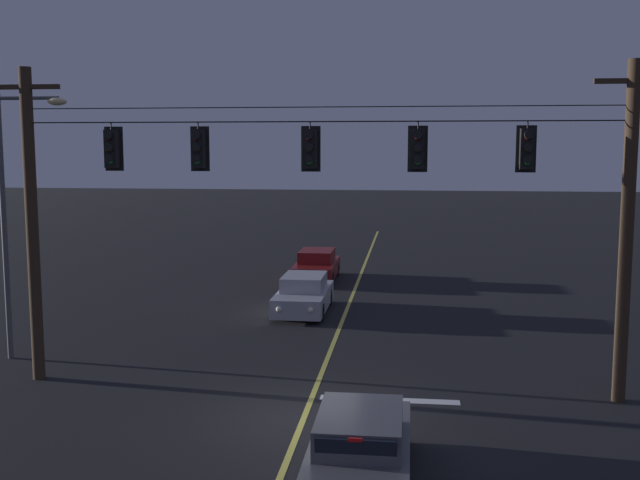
{
  "coord_description": "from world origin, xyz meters",
  "views": [
    {
      "loc": [
        2.34,
        -16.27,
        6.14
      ],
      "look_at": [
        0.0,
        3.06,
        3.71
      ],
      "focal_mm": 42.15,
      "sensor_mm": 36.0,
      "label": 1
    }
  ],
  "objects_px": {
    "car_waiting_near_lane": "(360,450)",
    "car_oncoming_lead": "(304,295)",
    "traffic_light_rightmost": "(527,149)",
    "traffic_light_leftmost": "(112,149)",
    "traffic_light_right_inner": "(418,149)",
    "traffic_light_centre": "(310,149)",
    "traffic_light_left_inner": "(198,149)",
    "street_lamp_corner": "(14,201)",
    "car_oncoming_trailing": "(317,266)"
  },
  "relations": [
    {
      "from": "traffic_light_leftmost",
      "to": "car_oncoming_trailing",
      "type": "bearing_deg",
      "value": 78.24
    },
    {
      "from": "traffic_light_leftmost",
      "to": "car_oncoming_lead",
      "type": "relative_size",
      "value": 0.28
    },
    {
      "from": "traffic_light_leftmost",
      "to": "traffic_light_left_inner",
      "type": "xyz_separation_m",
      "value": [
        2.25,
        0.0,
        0.0
      ]
    },
    {
      "from": "traffic_light_centre",
      "to": "car_waiting_near_lane",
      "type": "relative_size",
      "value": 0.28
    },
    {
      "from": "traffic_light_rightmost",
      "to": "street_lamp_corner",
      "type": "distance_m",
      "value": 14.1
    },
    {
      "from": "traffic_light_right_inner",
      "to": "car_oncoming_lead",
      "type": "height_order",
      "value": "traffic_light_right_inner"
    },
    {
      "from": "traffic_light_left_inner",
      "to": "car_waiting_near_lane",
      "type": "xyz_separation_m",
      "value": [
        4.43,
        -5.24,
        -5.43
      ]
    },
    {
      "from": "car_oncoming_lead",
      "to": "traffic_light_leftmost",
      "type": "bearing_deg",
      "value": -112.21
    },
    {
      "from": "car_oncoming_lead",
      "to": "car_oncoming_trailing",
      "type": "distance_m",
      "value": 6.77
    },
    {
      "from": "traffic_light_leftmost",
      "to": "car_waiting_near_lane",
      "type": "distance_m",
      "value": 10.08
    },
    {
      "from": "traffic_light_leftmost",
      "to": "traffic_light_rightmost",
      "type": "xyz_separation_m",
      "value": [
        10.24,
        0.0,
        0.0
      ]
    },
    {
      "from": "car_waiting_near_lane",
      "to": "car_oncoming_lead",
      "type": "height_order",
      "value": "same"
    },
    {
      "from": "traffic_light_right_inner",
      "to": "traffic_light_centre",
      "type": "bearing_deg",
      "value": 180.0
    },
    {
      "from": "traffic_light_left_inner",
      "to": "car_oncoming_trailing",
      "type": "height_order",
      "value": "traffic_light_left_inner"
    },
    {
      "from": "traffic_light_leftmost",
      "to": "car_waiting_near_lane",
      "type": "bearing_deg",
      "value": -38.13
    },
    {
      "from": "traffic_light_leftmost",
      "to": "traffic_light_right_inner",
      "type": "distance_m",
      "value": 7.68
    },
    {
      "from": "traffic_light_rightmost",
      "to": "car_waiting_near_lane",
      "type": "relative_size",
      "value": 0.28
    },
    {
      "from": "car_waiting_near_lane",
      "to": "traffic_light_leftmost",
      "type": "bearing_deg",
      "value": 141.87
    },
    {
      "from": "traffic_light_leftmost",
      "to": "car_oncoming_lead",
      "type": "height_order",
      "value": "traffic_light_leftmost"
    },
    {
      "from": "traffic_light_leftmost",
      "to": "traffic_light_centre",
      "type": "xyz_separation_m",
      "value": [
        5.06,
        0.0,
        0.0
      ]
    },
    {
      "from": "traffic_light_rightmost",
      "to": "street_lamp_corner",
      "type": "bearing_deg",
      "value": 172.85
    },
    {
      "from": "traffic_light_centre",
      "to": "traffic_light_right_inner",
      "type": "xyz_separation_m",
      "value": [
        2.62,
        0.0,
        0.0
      ]
    },
    {
      "from": "traffic_light_left_inner",
      "to": "traffic_light_centre",
      "type": "relative_size",
      "value": 1.0
    },
    {
      "from": "traffic_light_left_inner",
      "to": "traffic_light_rightmost",
      "type": "height_order",
      "value": "same"
    },
    {
      "from": "traffic_light_centre",
      "to": "traffic_light_left_inner",
      "type": "bearing_deg",
      "value": 180.0
    },
    {
      "from": "traffic_light_rightmost",
      "to": "traffic_light_right_inner",
      "type": "bearing_deg",
      "value": 180.0
    },
    {
      "from": "traffic_light_left_inner",
      "to": "traffic_light_centre",
      "type": "height_order",
      "value": "same"
    },
    {
      "from": "traffic_light_left_inner",
      "to": "car_oncoming_trailing",
      "type": "distance_m",
      "value": 16.58
    },
    {
      "from": "car_oncoming_lead",
      "to": "car_waiting_near_lane",
      "type": "bearing_deg",
      "value": -77.78
    },
    {
      "from": "traffic_light_leftmost",
      "to": "car_oncoming_lead",
      "type": "bearing_deg",
      "value": 67.79
    },
    {
      "from": "traffic_light_leftmost",
      "to": "traffic_light_rightmost",
      "type": "distance_m",
      "value": 10.24
    },
    {
      "from": "traffic_light_left_inner",
      "to": "traffic_light_rightmost",
      "type": "xyz_separation_m",
      "value": [
        7.99,
        0.0,
        0.0
      ]
    },
    {
      "from": "traffic_light_left_inner",
      "to": "street_lamp_corner",
      "type": "relative_size",
      "value": 0.16
    },
    {
      "from": "traffic_light_centre",
      "to": "car_waiting_near_lane",
      "type": "distance_m",
      "value": 7.72
    },
    {
      "from": "car_oncoming_lead",
      "to": "car_oncoming_trailing",
      "type": "height_order",
      "value": "same"
    },
    {
      "from": "traffic_light_centre",
      "to": "car_oncoming_trailing",
      "type": "xyz_separation_m",
      "value": [
        -1.81,
        15.63,
        -5.43
      ]
    },
    {
      "from": "traffic_light_rightmost",
      "to": "car_oncoming_lead",
      "type": "height_order",
      "value": "traffic_light_rightmost"
    },
    {
      "from": "traffic_light_right_inner",
      "to": "car_waiting_near_lane",
      "type": "height_order",
      "value": "traffic_light_right_inner"
    },
    {
      "from": "traffic_light_right_inner",
      "to": "car_oncoming_trailing",
      "type": "relative_size",
      "value": 0.28
    },
    {
      "from": "traffic_light_left_inner",
      "to": "car_oncoming_lead",
      "type": "xyz_separation_m",
      "value": [
        1.37,
        8.87,
        -5.43
      ]
    },
    {
      "from": "traffic_light_left_inner",
      "to": "traffic_light_rightmost",
      "type": "bearing_deg",
      "value": 0.0
    },
    {
      "from": "traffic_light_centre",
      "to": "traffic_light_rightmost",
      "type": "bearing_deg",
      "value": 0.0
    },
    {
      "from": "car_waiting_near_lane",
      "to": "car_oncoming_lead",
      "type": "xyz_separation_m",
      "value": [
        -3.06,
        14.12,
        -0.0
      ]
    },
    {
      "from": "car_waiting_near_lane",
      "to": "car_oncoming_lead",
      "type": "relative_size",
      "value": 0.98
    },
    {
      "from": "traffic_light_left_inner",
      "to": "traffic_light_rightmost",
      "type": "distance_m",
      "value": 7.99
    },
    {
      "from": "car_oncoming_trailing",
      "to": "traffic_light_centre",
      "type": "bearing_deg",
      "value": -83.4
    },
    {
      "from": "traffic_light_right_inner",
      "to": "car_oncoming_trailing",
      "type": "height_order",
      "value": "traffic_light_right_inner"
    },
    {
      "from": "traffic_light_left_inner",
      "to": "car_waiting_near_lane",
      "type": "relative_size",
      "value": 0.28
    },
    {
      "from": "traffic_light_right_inner",
      "to": "car_waiting_near_lane",
      "type": "bearing_deg",
      "value": -100.77
    },
    {
      "from": "traffic_light_right_inner",
      "to": "car_waiting_near_lane",
      "type": "relative_size",
      "value": 0.28
    }
  ]
}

